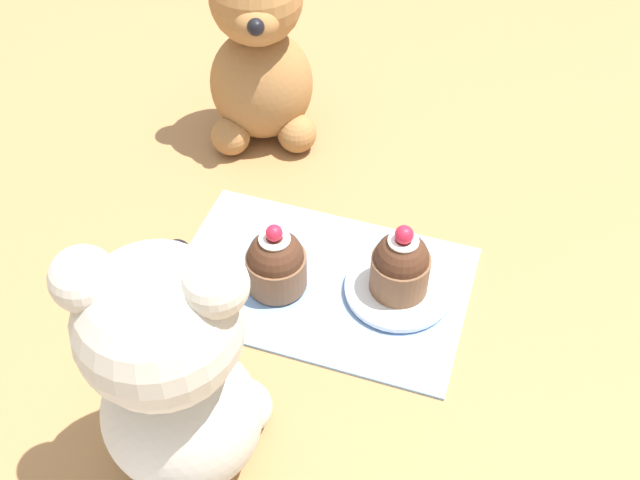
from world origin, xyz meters
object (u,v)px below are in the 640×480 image
Objects in this scene: teddy_bear_cream at (174,375)px; teddy_bear_tan at (260,56)px; saucer_plate at (398,288)px; cupcake_near_tan_bear at (401,265)px; cupcake_near_cream_bear at (276,262)px.

teddy_bear_tan is at bearing -91.92° from teddy_bear_cream.
cupcake_near_tan_bear is (0.00, 0.00, 0.03)m from saucer_plate.
teddy_bear_cream is 0.19m from cupcake_near_cream_bear.
cupcake_near_cream_bear is (-0.00, -0.17, -0.07)m from teddy_bear_cream.
cupcake_near_tan_bear is at bearing 0.00° from saucer_plate.
teddy_bear_tan is 0.23m from cupcake_near_cream_bear.
saucer_plate is at bearing -166.57° from cupcake_near_cream_bear.
cupcake_near_cream_bear is at bearing 13.43° from saucer_plate.
teddy_bear_tan reaches higher than cupcake_near_cream_bear.
teddy_bear_cream reaches higher than teddy_bear_tan.
teddy_bear_cream is 3.15× the size of cupcake_near_cream_bear.
teddy_bear_tan is 0.27m from cupcake_near_tan_bear.
cupcake_near_cream_bear is 0.75× the size of saucer_plate.
teddy_bear_cream is 0.23m from cupcake_near_tan_bear.
cupcake_near_cream_bear is 0.11m from cupcake_near_tan_bear.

